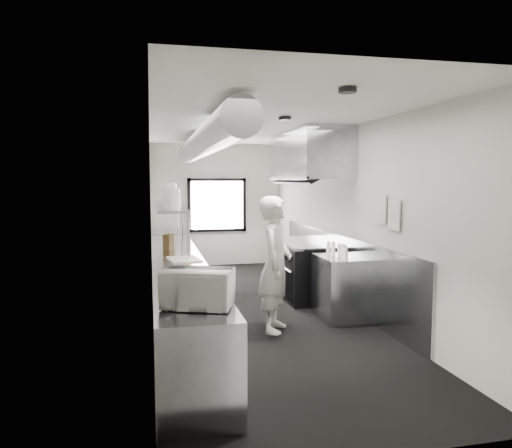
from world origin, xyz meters
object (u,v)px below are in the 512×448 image
squeeze_bottle_c (339,250)px  microwave (198,288)px  bottle_station (342,288)px  plate_stack_a (171,198)px  squeeze_bottle_a (346,253)px  deli_tub_a (177,293)px  squeeze_bottle_b (343,252)px  prep_counter (179,293)px  squeeze_bottle_e (328,248)px  squeeze_bottle_d (333,249)px  exhaust_hood (308,156)px  plate_stack_c (169,194)px  cutting_board (184,259)px  line_cook (275,264)px  plate_stack_b (169,197)px  small_plate (187,271)px  plate_stack_d (167,193)px  range (304,269)px  knife_block (168,242)px  far_work_table (169,252)px  pass_shelf (170,207)px  deli_tub_b (171,294)px

squeeze_bottle_c → microwave: bearing=-134.4°
bottle_station → plate_stack_a: size_ratio=3.09×
squeeze_bottle_a → deli_tub_a: bearing=-145.6°
squeeze_bottle_b → plate_stack_a: bearing=156.6°
prep_counter → squeeze_bottle_e: 2.28m
microwave → squeeze_bottle_d: bearing=67.5°
bottle_station → squeeze_bottle_b: 0.59m
exhaust_hood → plate_stack_c: bearing=164.8°
deli_tub_a → cutting_board: (0.21, 2.10, -0.04)m
line_cook → plate_stack_c: size_ratio=4.91×
plate_stack_b → cutting_board: bearing=-83.8°
small_plate → plate_stack_d: plate_stack_d is taller
range → squeeze_bottle_a: bearing=-88.4°
line_cook → squeeze_bottle_c: (1.03, 0.33, 0.10)m
plate_stack_a → squeeze_bottle_b: size_ratio=1.46×
bottle_station → knife_block: knife_block is taller
far_work_table → plate_stack_a: plate_stack_a is taller
exhaust_hood → microwave: 4.48m
deli_tub_a → cutting_board: size_ratio=0.26×
deli_tub_a → plate_stack_d: bearing=89.0°
cutting_board → plate_stack_a: 1.01m
exhaust_hood → plate_stack_a: (-2.30, -0.60, -0.67)m
microwave → cutting_board: 2.47m
line_cook → prep_counter: bearing=91.3°
pass_shelf → plate_stack_c: (-0.00, 0.32, 0.22)m
plate_stack_b → plate_stack_d: bearing=89.7°
far_work_table → deli_tub_b: (-0.19, -5.82, 0.49)m
exhaust_hood → cutting_board: 2.88m
pass_shelf → line_cook: bearing=-57.7°
plate_stack_a → squeeze_bottle_c: size_ratio=1.66×
bottle_station → microwave: size_ratio=1.66×
deli_tub_a → plate_stack_d: (0.08, 4.30, 0.80)m
small_plate → plate_stack_c: (-0.10, 2.67, 0.84)m
exhaust_hood → cutting_board: bearing=-151.2°
plate_stack_a → plate_stack_c: (0.01, 1.22, 0.04)m
knife_block → plate_stack_c: (0.05, 0.86, 0.73)m
range → line_cook: line_cook is taller
microwave → small_plate: bearing=108.8°
far_work_table → squeeze_bottle_b: (2.23, -4.09, 0.55)m
squeeze_bottle_a → line_cook: bearing=-177.6°
small_plate → squeeze_bottle_d: squeeze_bottle_d is taller
pass_shelf → cutting_board: (0.12, -1.49, -0.63)m
range → knife_block: bearing=-174.0°
deli_tub_b → plate_stack_b: (0.12, 3.45, 0.76)m
prep_counter → plate_stack_c: 2.24m
squeeze_bottle_d → squeeze_bottle_e: (-0.00, 0.18, -0.01)m
pass_shelf → exhaust_hood: bearing=-7.5°
squeeze_bottle_e → bottle_station: bearing=-75.7°
deli_tub_b → squeeze_bottle_d: size_ratio=0.66×
exhaust_hood → squeeze_bottle_b: bearing=-90.7°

